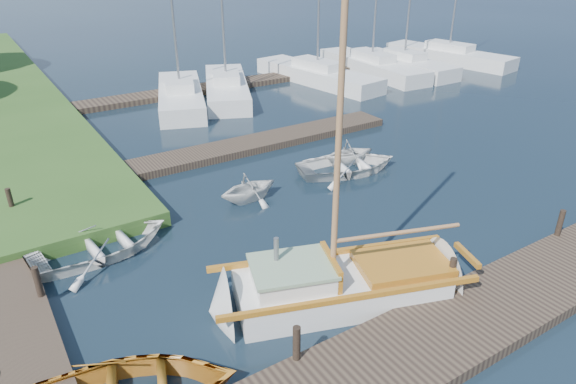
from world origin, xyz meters
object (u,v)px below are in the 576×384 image
tender_b (249,185)px  marina_boat_2 (226,86)px  mooring_post_1 (297,343)px  mooring_post_3 (560,223)px  mooring_post_5 (10,200)px  marina_boat_4 (317,73)px  tender_a (101,241)px  marina_boat_5 (372,65)px  mooring_post_2 (452,272)px  tender_d (350,150)px  mooring_post_4 (38,282)px  tender_c (348,162)px  marina_boat_1 (180,94)px  sailboat (346,286)px  marina_boat_7 (449,54)px  marina_boat_6 (404,63)px

tender_b → marina_boat_2: bearing=-27.0°
mooring_post_1 → mooring_post_3: same height
mooring_post_5 → marina_boat_4: marina_boat_4 is taller
tender_a → tender_b: size_ratio=1.84×
marina_boat_5 → mooring_post_2: bearing=147.8°
mooring_post_3 → tender_a: 12.96m
mooring_post_3 → tender_d: bearing=99.1°
tender_b → marina_boat_5: (15.80, 11.96, 0.01)m
mooring_post_4 → marina_boat_2: 18.75m
mooring_post_2 → mooring_post_1: bearing=180.0°
mooring_post_4 → tender_b: tender_b is taller
mooring_post_2 → marina_boat_4: marina_boat_4 is taller
tender_c → marina_boat_1: (-1.90, 11.85, 0.16)m
tender_b → mooring_post_3: bearing=-143.6°
tender_a → marina_boat_2: bearing=-44.8°
tender_d → sailboat: bearing=148.5°
mooring_post_1 → tender_d: mooring_post_1 is taller
tender_b → tender_c: bearing=-93.3°
mooring_post_3 → sailboat: bearing=168.9°
tender_a → marina_boat_7: marina_boat_7 is taller
marina_boat_2 → marina_boat_4: bearing=-68.5°
mooring_post_2 → mooring_post_4: same height
mooring_post_2 → tender_c: 7.77m
tender_a → marina_boat_5: bearing=-64.9°
mooring_post_1 → tender_b: 7.81m
sailboat → marina_boat_7: (23.28, 17.51, 0.22)m
mooring_post_1 → marina_boat_7: (25.59, 18.81, -0.14)m
marina_boat_6 → mooring_post_5: bearing=109.0°
mooring_post_1 → marina_boat_2: marina_boat_2 is taller
sailboat → tender_d: bearing=69.4°
mooring_post_2 → marina_boat_1: 19.16m
tender_d → marina_boat_2: marina_boat_2 is taller
mooring_post_2 → marina_boat_2: bearing=79.5°
mooring_post_4 → marina_boat_7: marina_boat_7 is taller
marina_boat_6 → tender_c: bearing=129.5°
mooring_post_4 → marina_boat_7: (29.59, 13.81, -0.14)m
mooring_post_4 → marina_boat_5: bearing=32.1°
mooring_post_4 → marina_boat_6: (24.80, 13.41, -0.14)m
mooring_post_4 → mooring_post_5: 5.00m
marina_boat_1 → marina_boat_2: bearing=-65.6°
mooring_post_4 → mooring_post_5: bearing=90.0°
mooring_post_3 → mooring_post_5: size_ratio=1.00×
marina_boat_2 → marina_boat_4: size_ratio=1.03×
tender_d → marina_boat_1: marina_boat_1 is taller
mooring_post_3 → mooring_post_4: same height
marina_boat_4 → marina_boat_6: bearing=-103.9°
tender_a → tender_b: tender_b is taller
mooring_post_2 → marina_boat_5: 23.88m
mooring_post_5 → marina_boat_7: (29.59, 8.81, -0.14)m
mooring_post_4 → marina_boat_2: marina_boat_2 is taller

